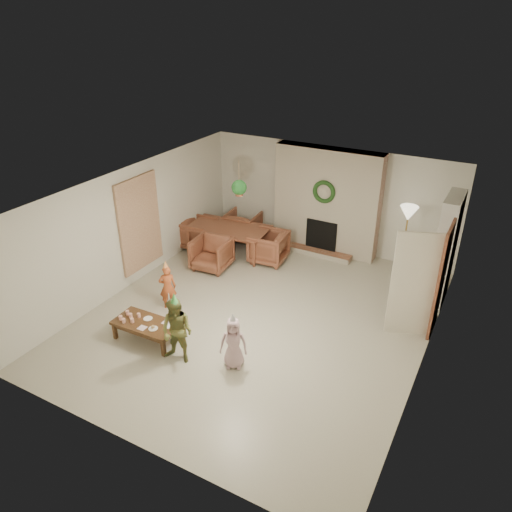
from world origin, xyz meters
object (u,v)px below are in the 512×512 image
Objects in this scene: dining_table at (228,240)px; child_red at (168,287)px; dining_chair_far at (243,226)px; child_plaid at (177,331)px; dining_chair_left at (198,233)px; child_pink at (233,343)px; dining_chair_right at (268,247)px; dining_chair_near at (212,254)px; coffee_table_top at (146,324)px.

child_red is (0.21, -2.57, 0.12)m from dining_table.
dining_chair_far is 0.69× the size of child_plaid.
child_pink is at bearing -143.04° from dining_chair_left.
dining_chair_far is 0.89× the size of child_red.
dining_chair_left and dining_chair_right have the same top height.
dining_chair_near is 1.17m from dining_chair_left.
dining_chair_right is 0.69× the size of coffee_table_top.
dining_chair_near is 1.00× the size of dining_chair_left.
dining_chair_right is at bearing -90.00° from dining_chair_left.
child_red is 2.22m from child_pink.
child_plaid is (1.42, -4.61, 0.22)m from dining_chair_far.
dining_table is 2.34× the size of dining_chair_left.
child_red reaches higher than coffee_table_top.
child_pink is (1.20, -3.57, 0.09)m from dining_chair_right.
child_pink is at bearing 13.60° from dining_chair_right.
dining_chair_right is (0.96, 0.92, 0.00)m from dining_chair_near.
child_red is (0.28, -3.40, 0.09)m from dining_chair_far.
dining_chair_near is 0.89× the size of child_red.
child_pink is (2.16, -2.65, 0.09)m from dining_chair_near.
child_red is 1.68m from child_plaid.
dining_chair_far is at bearing 90.00° from dining_chair_near.
dining_chair_far is 0.69× the size of coffee_table_top.
child_red is at bearing -90.53° from dining_chair_near.
dining_table is at bearing 90.00° from dining_chair_near.
dining_chair_far reaches higher than coffee_table_top.
dining_chair_left is at bearing 109.67° from coffee_table_top.
child_red is (0.14, -1.75, 0.09)m from dining_chair_near.
dining_table is at bearing -90.00° from dining_chair_right.
dining_chair_left reaches higher than dining_table.
dining_chair_left is 0.89× the size of child_red.
dining_chair_near is at bearing -90.00° from dining_table.
coffee_table_top is 1.28× the size of child_pink.
child_pink reaches higher than dining_chair_left.
child_plaid is (1.15, -1.22, 0.13)m from child_red.
dining_table is 0.83m from dining_chair_far.
dining_chair_near and dining_chair_right have the same top height.
coffee_table_top is (0.45, -2.77, -0.03)m from dining_chair_near.
dining_table is 0.83m from dining_chair_near.
dining_table is at bearing -124.67° from child_red.
dining_chair_near is 3.23m from child_plaid.
child_plaid is (0.83, -0.19, 0.25)m from coffee_table_top.
dining_chair_right is 2.79m from child_red.
dining_chair_near is at bearing 97.97° from coffee_table_top.
dining_chair_near reaches higher than dining_table.
dining_chair_right is 0.88× the size of child_pink.
dining_chair_far is at bearing -128.66° from dining_chair_right.
dining_chair_left is at bearing 135.00° from dining_chair_near.
dining_chair_left is at bearing -90.00° from dining_chair_right.
child_red is at bearing -22.19° from dining_chair_right.
dining_chair_left reaches higher than coffee_table_top.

